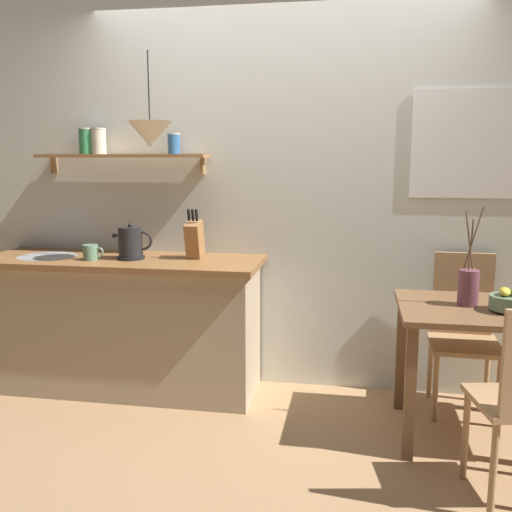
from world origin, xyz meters
name	(u,v)px	position (x,y,z in m)	size (l,w,h in m)	color
ground_plane	(265,421)	(0.00, 0.00, 0.00)	(14.00, 14.00, 0.00)	#A87F56
back_wall	(312,187)	(0.21, 0.65, 1.35)	(6.80, 0.11, 2.70)	silver
kitchen_counter	(125,323)	(-1.00, 0.32, 0.46)	(1.83, 0.63, 0.90)	tan
wall_shelf	(116,150)	(-1.09, 0.49, 1.60)	(1.17, 0.20, 0.30)	#9E6B3D
dining_table	(492,329)	(1.24, 0.01, 0.63)	(1.00, 0.73, 0.75)	brown
dining_chair_far	(463,326)	(1.17, 0.43, 0.52)	(0.42, 0.43, 0.96)	tan
fruit_bowl	(510,301)	(1.30, -0.06, 0.81)	(0.20, 0.20, 0.15)	slate
twig_vase	(468,287)	(1.11, 0.04, 0.85)	(0.11, 0.11, 0.54)	brown
electric_kettle	(131,243)	(-0.92, 0.28, 1.00)	(0.26, 0.18, 0.23)	black
knife_block	(194,239)	(-0.52, 0.37, 1.03)	(0.09, 0.19, 0.32)	#9E6B3D
coffee_mug_by_sink	(91,252)	(-1.16, 0.20, 0.95)	(0.14, 0.10, 0.10)	slate
pendant_lamp	(150,134)	(-0.72, 0.15, 1.68)	(0.27, 0.27, 0.55)	black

